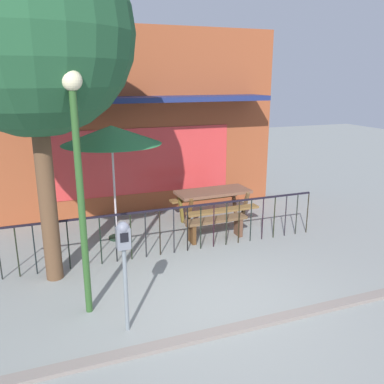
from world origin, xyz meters
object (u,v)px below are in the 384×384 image
at_px(street_lamp, 78,160).
at_px(street_tree, 31,34).
at_px(picnic_table_left, 213,197).
at_px(patio_umbrella, 112,135).
at_px(patio_bench, 216,224).
at_px(parking_meter_near, 124,248).

bearing_deg(street_lamp, street_tree, 108.53).
relative_size(picnic_table_left, street_tree, 0.33).
bearing_deg(picnic_table_left, street_lamp, -137.79).
bearing_deg(patio_umbrella, street_lamp, -108.83).
height_order(picnic_table_left, patio_bench, picnic_table_left).
relative_size(parking_meter_near, street_tree, 0.29).
bearing_deg(picnic_table_left, patio_bench, -110.31).
bearing_deg(parking_meter_near, patio_bench, 46.18).
xyz_separation_m(patio_umbrella, parking_meter_near, (-0.49, -3.41, -1.03)).
xyz_separation_m(parking_meter_near, street_tree, (-0.88, 1.98, 2.81)).
bearing_deg(patio_umbrella, parking_meter_near, -98.11).
xyz_separation_m(patio_umbrella, street_lamp, (-0.93, -2.73, 0.06)).
bearing_deg(parking_meter_near, street_tree, 114.01).
height_order(picnic_table_left, parking_meter_near, parking_meter_near).
distance_m(patio_umbrella, patio_bench, 2.91).
relative_size(patio_bench, street_tree, 0.25).
distance_m(patio_umbrella, parking_meter_near, 3.59).
bearing_deg(patio_umbrella, picnic_table_left, 7.75).
height_order(patio_bench, parking_meter_near, parking_meter_near).
bearing_deg(patio_bench, street_lamp, -146.71).
relative_size(parking_meter_near, street_lamp, 0.46).
bearing_deg(picnic_table_left, patio_umbrella, -172.25).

